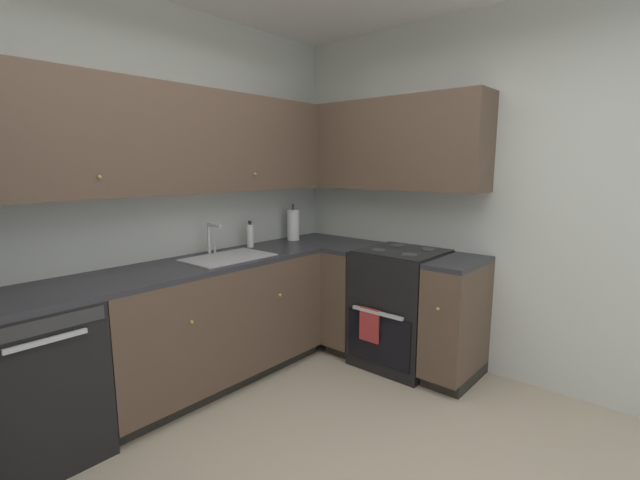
{
  "coord_description": "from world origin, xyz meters",
  "views": [
    {
      "loc": [
        -1.38,
        -1.12,
        1.58
      ],
      "look_at": [
        0.99,
        0.91,
        1.05
      ],
      "focal_mm": 24.73,
      "sensor_mm": 36.0,
      "label": 1
    }
  ],
  "objects_px": {
    "oven_range": "(401,307)",
    "soap_bottle": "(250,235)",
    "dishwasher": "(32,382)",
    "paper_towel_roll": "(293,225)"
  },
  "relations": [
    {
      "from": "soap_bottle",
      "to": "paper_towel_roll",
      "type": "height_order",
      "value": "paper_towel_roll"
    },
    {
      "from": "dishwasher",
      "to": "soap_bottle",
      "type": "bearing_deg",
      "value": 6.13
    },
    {
      "from": "soap_bottle",
      "to": "paper_towel_roll",
      "type": "bearing_deg",
      "value": -2.35
    },
    {
      "from": "dishwasher",
      "to": "oven_range",
      "type": "distance_m",
      "value": 2.49
    },
    {
      "from": "soap_bottle",
      "to": "oven_range",
      "type": "bearing_deg",
      "value": -58.26
    },
    {
      "from": "oven_range",
      "to": "soap_bottle",
      "type": "height_order",
      "value": "soap_bottle"
    },
    {
      "from": "soap_bottle",
      "to": "paper_towel_roll",
      "type": "relative_size",
      "value": 0.65
    },
    {
      "from": "dishwasher",
      "to": "soap_bottle",
      "type": "distance_m",
      "value": 1.78
    },
    {
      "from": "oven_range",
      "to": "soap_bottle",
      "type": "distance_m",
      "value": 1.35
    },
    {
      "from": "soap_bottle",
      "to": "paper_towel_roll",
      "type": "xyz_separation_m",
      "value": [
        0.49,
        -0.02,
        0.04
      ]
    }
  ]
}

